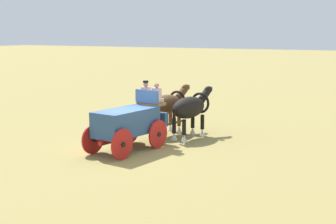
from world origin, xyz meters
TOP-DOWN VIEW (x-y plane):
  - ground_plane at (0.00, 0.00)m, footprint 220.00×220.00m
  - show_wagon at (0.17, -0.03)m, footprint 5.82×2.11m
  - draft_horse_near at (3.82, 0.09)m, footprint 3.18×1.24m
  - draft_horse_off at (3.62, -1.20)m, footprint 3.23×1.30m

SIDE VIEW (x-z plane):
  - ground_plane at x=0.00m, z-range 0.00..0.00m
  - show_wagon at x=0.17m, z-range -0.19..2.55m
  - draft_horse_off at x=3.62m, z-range 0.25..2.47m
  - draft_horse_near at x=3.82m, z-range 0.25..2.48m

